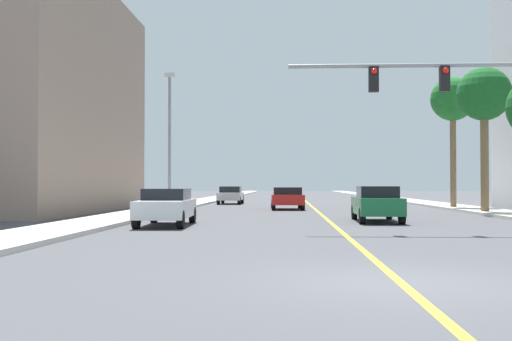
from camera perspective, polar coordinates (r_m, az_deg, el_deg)
The scene contains 12 objects.
ground at distance 52.04m, azimuth 4.73°, elevation -2.96°, with size 192.00×192.00×0.00m, color #47474C.
sidewalk_left at distance 52.52m, azimuth -5.27°, elevation -2.86°, with size 2.56×168.00×0.15m, color beige.
sidewalk_right at distance 53.14m, azimuth 14.61°, elevation -2.81°, with size 2.56×168.00×0.15m, color beige.
lane_marking_center at distance 52.04m, azimuth 4.73°, elevation -2.95°, with size 0.16×144.00×0.01m, color yellow.
traffic_signal_mast at distance 22.19m, azimuth 20.88°, elevation 6.28°, with size 10.04×0.36×5.91m.
street_lamp at distance 35.71m, azimuth -7.83°, elevation 3.34°, with size 0.56×0.28×7.66m.
palm_mid at distance 34.97m, azimuth 19.96°, elevation 6.31°, with size 2.78×2.78×7.50m.
palm_far at distance 41.16m, azimuth 17.39°, elevation 6.01°, with size 2.73×2.73×8.07m.
car_silver at distance 49.54m, azimuth -2.31°, elevation -2.21°, with size 1.81×4.49×1.38m.
car_white at distance 23.70m, azimuth -8.11°, elevation -3.19°, with size 1.88×4.56×1.38m.
car_red at distance 38.74m, azimuth 2.84°, elevation -2.47°, with size 2.08×4.21×1.36m.
car_green at distance 26.35m, azimuth 10.87°, elevation -2.93°, with size 1.82×4.61×1.46m.
Camera 1 is at (-1.79, -9.99, 1.54)m, focal length 44.16 mm.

